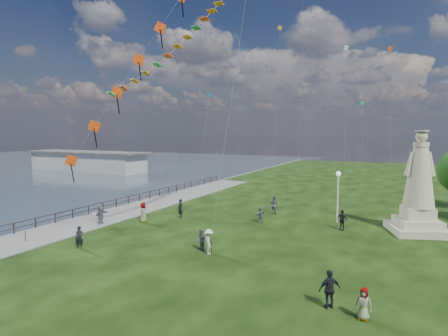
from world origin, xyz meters
The scene contains 18 objects.
waterfront centered at (-15.24, 8.99, -0.06)m, with size 200.00×200.00×1.51m.
pier_pavilion centered at (-52.00, 42.00, 1.84)m, with size 30.00×8.00×4.40m.
statue centered at (13.39, 15.47, 3.24)m, with size 5.40×5.40×8.57m.
lamppost centered at (6.75, 16.29, 3.46)m, with size 0.44×0.44×4.80m.
person_0 centered at (-8.68, -0.17, 0.82)m, with size 0.60×0.39×1.64m, color black.
person_1 centered at (-0.49, 3.31, 0.78)m, with size 0.76×0.47×1.57m, color #595960.
person_2 centered at (0.35, 2.93, 0.87)m, with size 1.13×0.58×1.75m, color silver.
person_3 centered at (9.38, -1.54, 0.95)m, with size 1.11×0.57×1.90m, color black.
person_4 centered at (10.97, -2.00, 0.76)m, with size 0.74×0.45×1.51m, color #595960.
person_5 centered at (-12.31, 5.64, 0.88)m, with size 1.63×0.70×1.76m, color #595960.
person_6 centered at (-7.40, 11.25, 0.93)m, with size 0.68×0.45×1.87m, color black.
person_7 centered at (0.22, 17.18, 0.93)m, with size 0.90×0.56×1.86m, color #595960.
person_8 centered at (13.46, 15.28, 0.97)m, with size 1.25×0.65×1.94m, color silver.
person_9 centered at (7.59, 13.53, 0.89)m, with size 1.04×0.53×1.77m, color black.
person_10 centered at (-9.51, 8.18, 0.94)m, with size 0.92×0.56×1.88m, color #595960.
person_11 centered at (0.36, 12.90, 0.76)m, with size 1.41×0.61×1.52m, color #595960.
red_kite_train centered at (-8.14, 4.61, 12.49)m, with size 9.01×9.35×20.13m.
small_kites centered at (4.23, 24.36, 15.33)m, with size 27.32×13.34×31.44m.
Camera 1 is at (12.49, -19.26, 8.50)m, focal length 30.00 mm.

